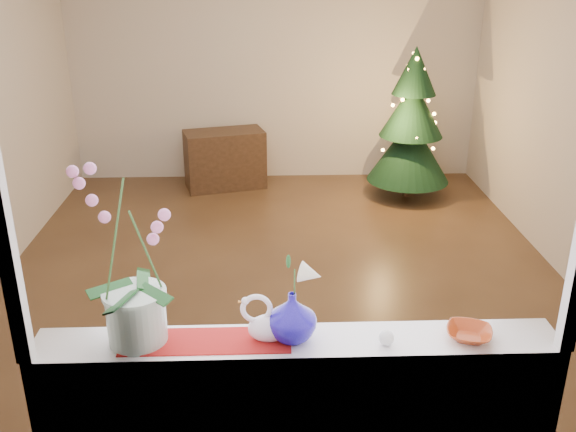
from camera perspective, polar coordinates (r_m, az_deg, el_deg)
name	(u,v)px	position (r m, az deg, el deg)	size (l,w,h in m)	color
ground	(282,274)	(5.23, -0.51, -5.16)	(5.00, 5.00, 0.00)	#3E2919
wall_back	(275,58)	(7.22, -1.13, 13.83)	(4.50, 0.10, 2.70)	beige
wall_front	(300,261)	(2.39, 1.08, -4.00)	(4.50, 0.10, 2.70)	beige
windowsill	(298,344)	(2.73, 0.86, -11.30)	(2.20, 0.26, 0.04)	white
window_frame	(300,169)	(2.28, 1.11, 4.23)	(2.22, 0.06, 1.60)	white
runner	(206,341)	(2.72, -7.29, -10.97)	(0.70, 0.20, 0.01)	maroon
orchid_pot	(130,258)	(2.59, -13.84, -3.60)	(0.26, 0.26, 0.77)	silver
swan	(269,319)	(2.66, -1.73, -9.10)	(0.24, 0.11, 0.20)	silver
blue_vase	(292,313)	(2.66, 0.36, -8.63)	(0.23, 0.23, 0.25)	#100773
lily	(292,266)	(2.55, 0.37, -4.48)	(0.14, 0.08, 0.18)	beige
paperweight	(386,338)	(2.70, 8.75, -10.66)	(0.06, 0.06, 0.06)	silver
amber_dish	(469,334)	(2.82, 15.79, -10.08)	(0.16, 0.16, 0.04)	#943313
xmas_tree	(411,124)	(6.79, 10.90, 8.04)	(0.86, 0.86, 1.57)	black
side_table	(225,159)	(7.10, -5.63, 5.04)	(0.85, 0.42, 0.64)	black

